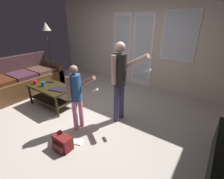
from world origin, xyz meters
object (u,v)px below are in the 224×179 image
leather_couch (22,81)px  cup_by_laptop (43,84)px  person_adult (120,76)px  tv_remote_black (50,82)px  coffee_table (51,91)px  loose_keyboard (70,140)px  laptop_closed (59,89)px  floor_lamp (46,31)px  cup_near_edge (35,82)px  person_child (76,93)px  backpack (62,143)px

leather_couch → cup_by_laptop: size_ratio=19.07×
person_adult → tv_remote_black: (-1.79, -0.28, -0.42)m
leather_couch → coffee_table: leather_couch is taller
loose_keyboard → cup_by_laptop: cup_by_laptop is taller
person_adult → laptop_closed: bearing=-161.4°
coffee_table → person_adult: bearing=14.9°
laptop_closed → cup_by_laptop: size_ratio=3.36×
leather_couch → floor_lamp: floor_lamp is taller
coffee_table → floor_lamp: bearing=144.0°
coffee_table → cup_near_edge: bearing=-162.9°
coffee_table → person_child: (1.13, -0.25, 0.37)m
backpack → laptop_closed: 1.31m
floor_lamp → tv_remote_black: 2.09m
laptop_closed → cup_near_edge: bearing=175.4°
person_child → backpack: bearing=-72.3°
backpack → cup_near_edge: size_ratio=3.38×
tv_remote_black → laptop_closed: bearing=-46.5°
person_child → cup_near_edge: 1.55m
backpack → loose_keyboard: 0.20m
person_adult → backpack: 1.47m
person_child → laptop_closed: 0.89m
person_adult → cup_near_edge: 2.10m
leather_couch → loose_keyboard: (2.59, -0.60, -0.30)m
backpack → laptop_closed: bearing=142.7°
person_child → laptop_closed: bearing=164.1°
coffee_table → person_child: size_ratio=0.89×
coffee_table → cup_by_laptop: cup_by_laptop is taller
coffee_table → floor_lamp: 2.37m
backpack → cup_near_edge: 1.87m
floor_lamp → coffee_table: bearing=-36.0°
leather_couch → cup_near_edge: leather_couch is taller
loose_keyboard → cup_near_edge: size_ratio=5.00×
person_adult → floor_lamp: 3.41m
leather_couch → cup_by_laptop: (1.20, -0.09, 0.23)m
coffee_table → leather_couch: bearing=-179.9°
backpack → loose_keyboard: backpack is taller
coffee_table → laptop_closed: size_ratio=3.00×
person_child → tv_remote_black: bearing=163.7°
coffee_table → loose_keyboard: bearing=-25.5°
laptop_closed → cup_by_laptop: bearing=177.0°
leather_couch → floor_lamp: bearing=105.6°
person_child → cup_by_laptop: (-1.27, 0.15, -0.18)m
loose_keyboard → tv_remote_black: tv_remote_black is taller
loose_keyboard → person_adult: bearing=72.1°
laptop_closed → cup_by_laptop: cup_by_laptop is taller
tv_remote_black → cup_near_edge: bearing=-155.9°
leather_couch → coffee_table: bearing=0.1°
loose_keyboard → tv_remote_black: bearing=153.0°
coffee_table → cup_near_edge: size_ratio=11.77×
leather_couch → loose_keyboard: 2.68m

